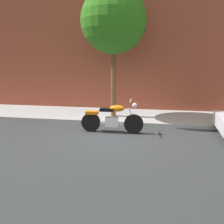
# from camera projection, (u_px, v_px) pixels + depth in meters

# --- Properties ---
(ground_plane) EXTENTS (60.00, 60.00, 0.00)m
(ground_plane) POSITION_uv_depth(u_px,v_px,m) (112.00, 135.00, 7.95)
(ground_plane) COLOR #303335
(sidewalk) EXTENTS (19.09, 2.59, 0.14)m
(sidewalk) POSITION_uv_depth(u_px,v_px,m) (122.00, 116.00, 10.36)
(sidewalk) COLOR #A1A1A1
(sidewalk) RESTS_ON ground
(building_facade) EXTENTS (19.09, 0.50, 7.56)m
(building_facade) POSITION_uv_depth(u_px,v_px,m) (126.00, 32.00, 11.05)
(building_facade) COLOR brown
(building_facade) RESTS_ON ground
(motorcycle) EXTENTS (2.17, 0.70, 1.16)m
(motorcycle) POSITION_uv_depth(u_px,v_px,m) (112.00, 119.00, 8.17)
(motorcycle) COLOR black
(motorcycle) RESTS_ON ground
(street_tree) EXTENTS (2.61, 2.61, 5.31)m
(street_tree) POSITION_uv_depth(u_px,v_px,m) (114.00, 21.00, 9.26)
(street_tree) COLOR brown
(street_tree) RESTS_ON ground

